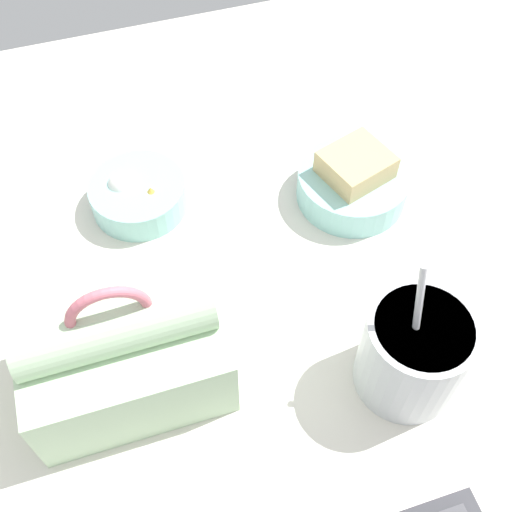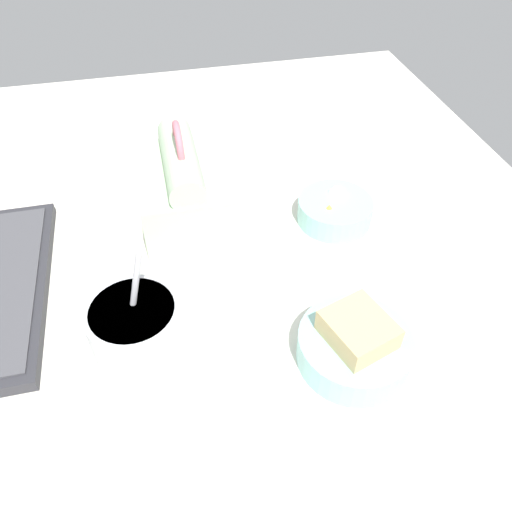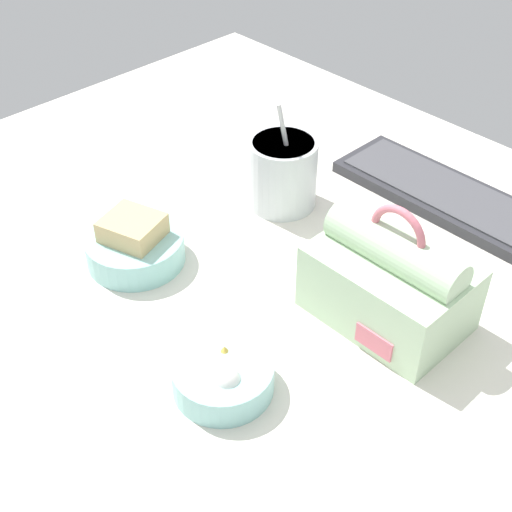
{
  "view_description": "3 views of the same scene",
  "coord_description": "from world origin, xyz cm",
  "px_view_note": "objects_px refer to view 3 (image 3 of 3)",
  "views": [
    {
      "loc": [
        9.08,
        36.84,
        64.88
      ],
      "look_at": [
        -3.4,
        -2.25,
        7.0
      ],
      "focal_mm": 45.0,
      "sensor_mm": 36.0,
      "label": 1
    },
    {
      "loc": [
        -51.31,
        8.72,
        54.59
      ],
      "look_at": [
        -3.4,
        -2.25,
        7.0
      ],
      "focal_mm": 35.0,
      "sensor_mm": 36.0,
      "label": 2
    },
    {
      "loc": [
        49.24,
        -52.92,
        67.47
      ],
      "look_at": [
        -3.4,
        -2.25,
        7.0
      ],
      "focal_mm": 50.0,
      "sensor_mm": 36.0,
      "label": 3
    }
  ],
  "objects_px": {
    "keyboard": "(441,193)",
    "bento_bowl_snacks": "(223,375)",
    "soup_cup": "(283,172)",
    "bento_bowl_sandwich": "(135,245)",
    "lunch_bag": "(390,281)"
  },
  "relations": [
    {
      "from": "lunch_bag",
      "to": "soup_cup",
      "type": "distance_m",
      "value": 0.29
    },
    {
      "from": "keyboard",
      "to": "bento_bowl_snacks",
      "type": "distance_m",
      "value": 0.51
    },
    {
      "from": "lunch_bag",
      "to": "bento_bowl_snacks",
      "type": "bearing_deg",
      "value": -103.68
    },
    {
      "from": "keyboard",
      "to": "bento_bowl_sandwich",
      "type": "height_order",
      "value": "bento_bowl_sandwich"
    },
    {
      "from": "soup_cup",
      "to": "bento_bowl_sandwich",
      "type": "height_order",
      "value": "soup_cup"
    },
    {
      "from": "keyboard",
      "to": "lunch_bag",
      "type": "bearing_deg",
      "value": -69.08
    },
    {
      "from": "lunch_bag",
      "to": "soup_cup",
      "type": "xyz_separation_m",
      "value": [
        -0.27,
        0.09,
        -0.0
      ]
    },
    {
      "from": "lunch_bag",
      "to": "bento_bowl_sandwich",
      "type": "height_order",
      "value": "lunch_bag"
    },
    {
      "from": "lunch_bag",
      "to": "soup_cup",
      "type": "bearing_deg",
      "value": 162.58
    },
    {
      "from": "soup_cup",
      "to": "bento_bowl_sandwich",
      "type": "distance_m",
      "value": 0.26
    },
    {
      "from": "bento_bowl_sandwich",
      "to": "bento_bowl_snacks",
      "type": "xyz_separation_m",
      "value": [
        0.26,
        -0.07,
        -0.01
      ]
    },
    {
      "from": "keyboard",
      "to": "lunch_bag",
      "type": "xyz_separation_m",
      "value": [
        0.11,
        -0.28,
        0.05
      ]
    },
    {
      "from": "keyboard",
      "to": "lunch_bag",
      "type": "height_order",
      "value": "lunch_bag"
    },
    {
      "from": "bento_bowl_sandwich",
      "to": "keyboard",
      "type": "bearing_deg",
      "value": 64.39
    },
    {
      "from": "soup_cup",
      "to": "bento_bowl_sandwich",
      "type": "xyz_separation_m",
      "value": [
        -0.04,
        -0.25,
        -0.03
      ]
    }
  ]
}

